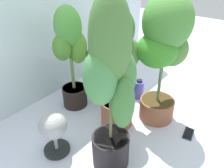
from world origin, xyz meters
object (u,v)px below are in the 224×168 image
object	(u,v)px
nutrient_bottle	(139,89)
potted_plant_front_left	(112,87)
potted_plant_center	(117,68)
potted_plant_front_right	(164,47)
potted_plant_back_center	(71,55)
floor_fan	(53,129)
potted_plant_back_right	(104,62)
cell_phone	(188,133)

from	to	relation	value
nutrient_bottle	potted_plant_front_left	bearing A→B (deg)	-160.79
potted_plant_front_left	potted_plant_center	xyz separation A→B (m)	(0.33, 0.21, -0.08)
potted_plant_front_right	potted_plant_center	bearing A→B (deg)	140.64
potted_plant_center	nutrient_bottle	bearing A→B (deg)	7.30
potted_plant_front_left	potted_plant_front_right	distance (m)	0.60
potted_plant_back_center	floor_fan	size ratio (longest dim) A/B	2.73
potted_plant_back_right	potted_plant_center	world-z (taller)	potted_plant_center
cell_phone	potted_plant_back_right	bearing A→B (deg)	-8.15
potted_plant_front_left	cell_phone	xyz separation A→B (m)	(0.56, -0.31, -0.58)
potted_plant_back_right	floor_fan	size ratio (longest dim) A/B	2.07
potted_plant_back_center	potted_plant_front_right	world-z (taller)	potted_plant_front_right
potted_plant_front_right	floor_fan	bearing A→B (deg)	154.23
potted_plant_back_center	cell_phone	bearing A→B (deg)	-75.18
potted_plant_front_right	cell_phone	world-z (taller)	potted_plant_front_right
potted_plant_front_right	potted_plant_back_right	bearing A→B (deg)	94.31
potted_plant_front_right	nutrient_bottle	world-z (taller)	potted_plant_front_right
potted_plant_front_right	cell_phone	xyz separation A→B (m)	(-0.03, -0.30, -0.62)
potted_plant_front_right	cell_phone	distance (m)	0.69
potted_plant_back_center	potted_plant_front_right	size ratio (longest dim) A/B	0.88
floor_fan	potted_plant_back_center	bearing A→B (deg)	-117.79
potted_plant_front_right	potted_plant_back_center	bearing A→B (deg)	113.28
potted_plant_front_right	floor_fan	world-z (taller)	potted_plant_front_right
potted_plant_back_right	cell_phone	xyz separation A→B (m)	(0.01, -0.82, -0.37)
potted_plant_center	cell_phone	world-z (taller)	potted_plant_center
potted_plant_center	nutrient_bottle	size ratio (longest dim) A/B	4.77
potted_plant_front_right	potted_plant_center	distance (m)	0.36
potted_plant_front_left	potted_plant_back_center	world-z (taller)	potted_plant_front_left
potted_plant_back_right	floor_fan	distance (m)	0.75
potted_plant_front_right	nutrient_bottle	xyz separation A→B (m)	(0.16, 0.27, -0.54)
potted_plant_back_right	potted_plant_back_center	size ratio (longest dim) A/B	0.76
potted_plant_back_right	nutrient_bottle	bearing A→B (deg)	-51.54
potted_plant_front_right	floor_fan	distance (m)	0.94
potted_plant_front_right	nutrient_bottle	bearing A→B (deg)	58.95
cell_phone	floor_fan	distance (m)	1.01
potted_plant_front_left	floor_fan	size ratio (longest dim) A/B	3.34
potted_plant_back_right	potted_plant_back_center	world-z (taller)	potted_plant_back_center
potted_plant_front_right	potted_plant_center	world-z (taller)	potted_plant_front_right
potted_plant_back_right	nutrient_bottle	size ratio (longest dim) A/B	3.47
cell_phone	floor_fan	bearing A→B (deg)	38.68
potted_plant_front_left	floor_fan	xyz separation A→B (m)	(-0.16, 0.36, -0.38)
floor_fan	potted_plant_front_left	bearing A→B (deg)	144.22
potted_plant_front_left	potted_plant_back_right	bearing A→B (deg)	43.02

